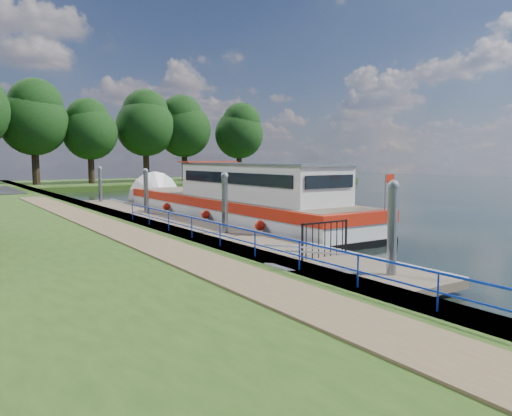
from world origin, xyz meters
TOP-DOWN VIEW (x-y plane):
  - ground at (0.00, 0.00)m, footprint 160.00×160.00m
  - bank_edge at (-2.55, 15.00)m, footprint 1.10×90.00m
  - far_bank at (12.00, 52.00)m, footprint 60.00×18.00m
  - footpath at (-4.40, 8.00)m, footprint 1.60×40.00m
  - blue_fence at (-2.75, 3.00)m, footprint 0.04×18.04m
  - pontoon at (0.00, 13.00)m, footprint 2.50×30.00m
  - mooring_piles at (0.00, 13.00)m, footprint 0.30×27.30m
  - gangway at (-1.85, 0.50)m, footprint 2.58×1.00m
  - gate_panel at (-0.00, 2.20)m, footprint 1.85×0.05m
  - barge at (3.60, 14.50)m, footprint 4.36×21.15m
  - horizon_trees at (-1.61, 48.68)m, footprint 54.38×10.03m

SIDE VIEW (x-z plane):
  - ground at x=0.00m, z-range 0.00..0.00m
  - pontoon at x=0.00m, z-range -0.10..0.46m
  - far_bank at x=12.00m, z-range 0.00..0.60m
  - bank_edge at x=-2.55m, z-range 0.00..0.78m
  - gangway at x=-1.85m, z-range 0.16..1.09m
  - footpath at x=-4.40m, z-range 0.78..0.83m
  - barge at x=3.60m, z-range -1.30..3.48m
  - gate_panel at x=0.00m, z-range 0.57..1.72m
  - mooring_piles at x=0.00m, z-range -0.50..3.05m
  - blue_fence at x=-2.75m, z-range 0.95..1.67m
  - horizon_trees at x=-1.61m, z-range 1.51..14.38m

